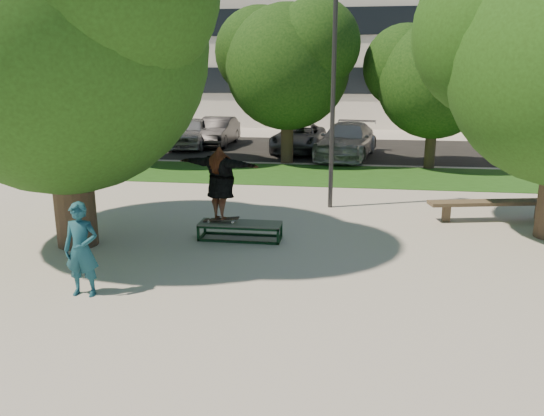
% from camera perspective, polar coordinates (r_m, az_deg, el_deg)
% --- Properties ---
extents(ground, '(120.00, 120.00, 0.00)m').
position_cam_1_polar(ground, '(9.86, -0.73, -6.89)').
color(ground, '#ADA89F').
rests_on(ground, ground).
extents(grass_strip, '(30.00, 4.00, 0.02)m').
position_cam_1_polar(grass_strip, '(18.91, 6.77, 3.50)').
color(grass_strip, '#194112').
rests_on(grass_strip, ground).
extents(asphalt_strip, '(40.00, 8.00, 0.01)m').
position_cam_1_polar(asphalt_strip, '(25.36, 4.93, 6.35)').
color(asphalt_strip, black).
rests_on(asphalt_strip, ground).
extents(tree_left, '(6.96, 5.95, 7.12)m').
position_cam_1_polar(tree_left, '(11.69, -22.23, 17.55)').
color(tree_left, '#38281E').
rests_on(tree_left, ground).
extents(bg_tree_left, '(5.28, 4.51, 5.77)m').
position_cam_1_polar(bg_tree_left, '(21.67, -13.91, 14.49)').
color(bg_tree_left, '#38281E').
rests_on(bg_tree_left, ground).
extents(bg_tree_mid, '(5.76, 4.92, 6.24)m').
position_cam_1_polar(bg_tree_mid, '(21.29, 1.50, 15.67)').
color(bg_tree_mid, '#38281E').
rests_on(bg_tree_mid, ground).
extents(bg_tree_right, '(5.04, 4.31, 5.43)m').
position_cam_1_polar(bg_tree_right, '(20.85, 16.99, 13.64)').
color(bg_tree_right, '#38281E').
rests_on(bg_tree_right, ground).
extents(lamppost, '(0.25, 0.15, 6.11)m').
position_cam_1_polar(lamppost, '(14.07, 6.61, 12.62)').
color(lamppost, '#2D2D30').
rests_on(lamppost, ground).
extents(office_building, '(30.00, 14.12, 16.00)m').
position_cam_1_polar(office_building, '(41.42, 3.66, 20.63)').
color(office_building, beige).
rests_on(office_building, ground).
extents(grind_box, '(1.80, 0.60, 0.38)m').
position_cam_1_polar(grind_box, '(11.68, -3.44, -2.47)').
color(grind_box, black).
rests_on(grind_box, ground).
extents(skater_rig, '(2.02, 1.15, 1.67)m').
position_cam_1_polar(skater_rig, '(11.50, -5.56, 2.67)').
color(skater_rig, white).
rests_on(skater_rig, grind_box).
extents(bystander, '(0.59, 0.40, 1.58)m').
position_cam_1_polar(bystander, '(9.17, -19.81, -4.22)').
color(bystander, '#164655').
rests_on(bystander, ground).
extents(bench, '(3.28, 1.13, 0.50)m').
position_cam_1_polar(bench, '(14.16, 22.78, 0.40)').
color(bench, brown).
rests_on(bench, ground).
extents(car_silver_a, '(2.00, 4.34, 1.44)m').
position_cam_1_polar(car_silver_a, '(25.97, -8.69, 8.03)').
color(car_silver_a, '#AEAEB3').
rests_on(car_silver_a, asphalt_strip).
extents(car_dark, '(1.51, 4.21, 1.38)m').
position_cam_1_polar(car_dark, '(26.52, -5.93, 8.18)').
color(car_dark, black).
rests_on(car_dark, asphalt_strip).
extents(car_grey, '(2.38, 4.73, 1.28)m').
position_cam_1_polar(car_grey, '(24.45, 2.89, 7.58)').
color(car_grey, '#5B5C61').
rests_on(car_grey, asphalt_strip).
extents(car_silver_b, '(2.91, 5.30, 1.46)m').
position_cam_1_polar(car_silver_b, '(22.84, 8.05, 7.19)').
color(car_silver_b, '#A4A4A8').
rests_on(car_silver_b, asphalt_strip).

